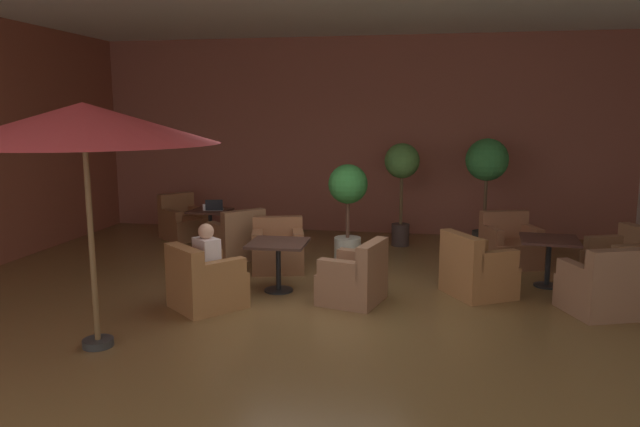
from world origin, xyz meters
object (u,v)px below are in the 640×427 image
(armchair_front_left_north, at_px, (183,223))
(armchair_front_right_east, at_px, (205,283))
(patio_umbrella_tall_red, at_px, (84,124))
(armchair_mid_center_west, at_px, (622,262))
(iced_drink_cup, at_px, (205,207))
(armchair_mid_center_north, at_px, (509,246))
(potted_tree_mid_left, at_px, (348,197))
(armchair_front_left_east, at_px, (237,240))
(armchair_front_right_north, at_px, (278,251))
(potted_tree_left_corner, at_px, (402,172))
(potted_tree_mid_right, at_px, (487,169))
(open_laptop, at_px, (215,207))
(cafe_table_front_right, at_px, (278,252))
(armchair_mid_center_east, at_px, (476,272))
(patron_blue_shirt, at_px, (207,251))
(cafe_table_mid_center, at_px, (549,248))
(cafe_table_front_left, at_px, (210,218))
(armchair_front_right_south, at_px, (355,279))
(armchair_mid_center_south, at_px, (602,289))

(armchair_front_left_north, height_order, armchair_front_right_east, armchair_front_left_north)
(patio_umbrella_tall_red, bearing_deg, armchair_mid_center_west, 30.25)
(armchair_front_right_east, relative_size, iced_drink_cup, 9.84)
(armchair_mid_center_north, distance_m, potted_tree_mid_left, 2.73)
(armchair_front_left_east, distance_m, armchair_front_right_north, 1.06)
(potted_tree_left_corner, xyz_separation_m, potted_tree_mid_right, (1.50, 0.10, 0.08))
(potted_tree_mid_left, xyz_separation_m, open_laptop, (-2.47, 0.34, -0.30))
(armchair_front_left_north, xyz_separation_m, potted_tree_left_corner, (4.22, 0.15, 1.06))
(armchair_front_right_north, distance_m, potted_tree_left_corner, 2.95)
(cafe_table_front_right, xyz_separation_m, armchair_front_right_east, (-0.73, -0.86, -0.23))
(armchair_mid_center_east, relative_size, potted_tree_mid_right, 0.54)
(armchair_front_left_north, relative_size, armchair_mid_center_north, 1.07)
(armchair_front_left_east, height_order, armchair_mid_center_north, same)
(potted_tree_mid_right, distance_m, patron_blue_shirt, 5.58)
(armchair_front_right_east, bearing_deg, cafe_table_front_right, 49.58)
(armchair_front_left_north, height_order, armchair_mid_center_west, armchair_front_left_north)
(potted_tree_mid_right, xyz_separation_m, patron_blue_shirt, (-3.72, -4.10, -0.72))
(potted_tree_mid_left, distance_m, iced_drink_cup, 2.68)
(armchair_front_right_east, xyz_separation_m, open_laptop, (-1.07, 3.23, 0.43))
(armchair_front_left_east, bearing_deg, patio_umbrella_tall_red, -93.27)
(iced_drink_cup, bearing_deg, armchair_front_left_east, -37.98)
(armchair_mid_center_east, bearing_deg, cafe_table_mid_center, 30.49)
(cafe_table_front_left, bearing_deg, armchair_front_right_south, -41.99)
(iced_drink_cup, relative_size, open_laptop, 0.31)
(armchair_mid_center_south, relative_size, potted_tree_mid_right, 0.50)
(armchair_front_left_east, height_order, iced_drink_cup, armchair_front_left_east)
(armchair_front_left_east, bearing_deg, armchair_front_right_east, -80.55)
(armchair_front_right_north, relative_size, iced_drink_cup, 8.58)
(armchair_front_left_north, height_order, cafe_table_mid_center, armchair_front_left_north)
(armchair_front_right_south, height_order, armchair_mid_center_south, armchair_mid_center_south)
(armchair_mid_center_east, distance_m, potted_tree_mid_left, 2.73)
(armchair_front_left_east, bearing_deg, cafe_table_front_right, -55.70)
(potted_tree_left_corner, relative_size, patron_blue_shirt, 3.05)
(cafe_table_front_left, bearing_deg, patron_blue_shirt, -69.78)
(cafe_table_front_left, distance_m, armchair_front_left_north, 1.05)
(armchair_front_right_south, distance_m, cafe_table_mid_center, 2.87)
(potted_tree_left_corner, bearing_deg, potted_tree_mid_right, 3.72)
(armchair_front_right_south, bearing_deg, armchair_mid_center_west, 23.79)
(cafe_table_front_left, height_order, cafe_table_mid_center, same)
(potted_tree_mid_right, bearing_deg, patron_blue_shirt, -132.16)
(armchair_mid_center_north, bearing_deg, armchair_mid_center_south, -70.44)
(armchair_front_right_east, bearing_deg, armchair_mid_center_west, 21.71)
(armchair_front_left_north, bearing_deg, armchair_front_right_south, -41.17)
(armchair_mid_center_west, bearing_deg, iced_drink_cup, 171.71)
(cafe_table_mid_center, height_order, armchair_mid_center_south, armchair_mid_center_south)
(potted_tree_mid_right, xyz_separation_m, iced_drink_cup, (-4.98, -0.95, -0.70))
(armchair_mid_center_south, height_order, patron_blue_shirt, patron_blue_shirt)
(armchair_mid_center_north, xyz_separation_m, open_laptop, (-5.10, 0.34, 0.43))
(armchair_front_right_east, bearing_deg, armchair_front_left_east, 99.45)
(cafe_table_mid_center, bearing_deg, armchair_front_left_north, 161.60)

